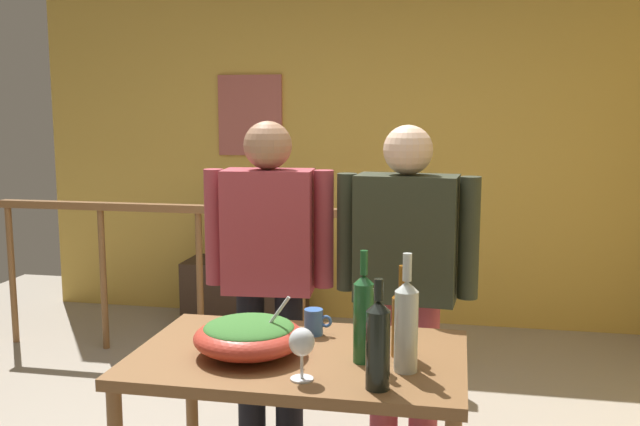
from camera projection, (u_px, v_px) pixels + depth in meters
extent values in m
cube|color=gold|center=(354.00, 149.00, 5.39)|extent=(4.97, 0.10, 2.64)
cube|color=#AC5954|center=(250.00, 115.00, 5.45)|extent=(0.50, 0.03, 0.61)
cylinder|color=brown|center=(12.00, 275.00, 4.92)|extent=(0.04, 0.04, 0.96)
cylinder|color=brown|center=(103.00, 280.00, 4.78)|extent=(0.04, 0.04, 0.96)
cylinder|color=brown|center=(200.00, 285.00, 4.65)|extent=(0.04, 0.04, 0.96)
cylinder|color=brown|center=(302.00, 290.00, 4.52)|extent=(0.04, 0.04, 0.96)
cylinder|color=brown|center=(410.00, 296.00, 4.39)|extent=(0.04, 0.04, 0.96)
cube|color=brown|center=(198.00, 209.00, 4.58)|extent=(2.83, 0.07, 0.05)
cube|color=brown|center=(410.00, 288.00, 4.38)|extent=(0.10, 0.10, 1.06)
cube|color=#38281E|center=(246.00, 293.00, 5.36)|extent=(0.90, 0.40, 0.49)
cube|color=black|center=(245.00, 260.00, 5.32)|extent=(0.20, 0.12, 0.02)
cylinder|color=black|center=(245.00, 253.00, 5.32)|extent=(0.03, 0.03, 0.08)
cube|color=black|center=(243.00, 228.00, 5.26)|extent=(0.56, 0.06, 0.31)
cube|color=black|center=(242.00, 229.00, 5.23)|extent=(0.52, 0.01, 0.28)
cube|color=brown|center=(299.00, 358.00, 2.49)|extent=(1.16, 0.74, 0.04)
cylinder|color=brown|center=(192.00, 412.00, 2.97)|extent=(0.05, 0.05, 0.74)
ellipsoid|color=#CC3D2D|center=(249.00, 337.00, 2.46)|extent=(0.39, 0.39, 0.12)
ellipsoid|color=#38702D|center=(249.00, 328.00, 2.45)|extent=(0.32, 0.32, 0.06)
cylinder|color=silver|center=(270.00, 323.00, 2.43)|extent=(0.14, 0.01, 0.20)
cylinder|color=silver|center=(302.00, 379.00, 2.24)|extent=(0.07, 0.07, 0.01)
cylinder|color=silver|center=(302.00, 366.00, 2.23)|extent=(0.01, 0.01, 0.08)
ellipsoid|color=silver|center=(302.00, 342.00, 2.22)|extent=(0.08, 0.08, 0.09)
cylinder|color=silver|center=(406.00, 331.00, 2.29)|extent=(0.08, 0.08, 0.27)
cone|color=silver|center=(407.00, 286.00, 2.27)|extent=(0.08, 0.08, 0.03)
cylinder|color=silver|center=(407.00, 267.00, 2.26)|extent=(0.03, 0.03, 0.09)
cylinder|color=black|center=(378.00, 350.00, 2.15)|extent=(0.07, 0.07, 0.25)
cone|color=black|center=(378.00, 306.00, 2.13)|extent=(0.07, 0.07, 0.03)
cylinder|color=black|center=(379.00, 290.00, 2.12)|extent=(0.03, 0.03, 0.07)
cylinder|color=brown|center=(402.00, 327.00, 2.44)|extent=(0.07, 0.07, 0.21)
cone|color=brown|center=(402.00, 293.00, 2.42)|extent=(0.07, 0.07, 0.03)
cylinder|color=brown|center=(403.00, 277.00, 2.41)|extent=(0.03, 0.03, 0.08)
cylinder|color=#1E5628|center=(363.00, 323.00, 2.37)|extent=(0.07, 0.07, 0.27)
cone|color=#1E5628|center=(364.00, 279.00, 2.35)|extent=(0.07, 0.07, 0.03)
cylinder|color=#1E5628|center=(364.00, 263.00, 2.34)|extent=(0.03, 0.03, 0.08)
cylinder|color=#3866B2|center=(314.00, 322.00, 2.67)|extent=(0.07, 0.07, 0.10)
torus|color=#3866B2|center=(326.00, 321.00, 2.66)|extent=(0.05, 0.01, 0.05)
cylinder|color=black|center=(289.00, 374.00, 3.32)|extent=(0.13, 0.13, 0.79)
cylinder|color=black|center=(251.00, 372.00, 3.34)|extent=(0.13, 0.13, 0.79)
cube|color=#9E3842|center=(269.00, 231.00, 3.23)|extent=(0.42, 0.25, 0.56)
cylinder|color=#9E3842|center=(324.00, 229.00, 3.20)|extent=(0.09, 0.09, 0.53)
cylinder|color=#9E3842|center=(215.00, 227.00, 3.25)|extent=(0.09, 0.09, 0.53)
sphere|color=#A37556|center=(268.00, 145.00, 3.17)|extent=(0.22, 0.22, 0.22)
cylinder|color=#9E3842|center=(424.00, 386.00, 3.18)|extent=(0.13, 0.13, 0.79)
cylinder|color=#9E3842|center=(384.00, 382.00, 3.23)|extent=(0.13, 0.13, 0.79)
cube|color=#2D3323|center=(406.00, 238.00, 3.11)|extent=(0.46, 0.26, 0.56)
cylinder|color=#2D3323|center=(469.00, 238.00, 3.03)|extent=(0.09, 0.09, 0.53)
cylinder|color=#2D3323|center=(347.00, 232.00, 3.18)|extent=(0.09, 0.09, 0.53)
sphere|color=beige|center=(408.00, 150.00, 3.05)|extent=(0.22, 0.22, 0.22)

